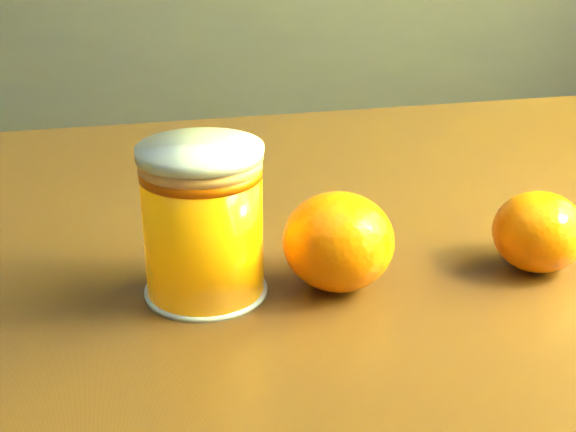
{
  "coord_description": "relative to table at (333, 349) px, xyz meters",
  "views": [
    {
      "loc": [
        0.88,
        -0.46,
        0.94
      ],
      "look_at": [
        0.89,
        -0.01,
        0.75
      ],
      "focal_mm": 50.0,
      "sensor_mm": 36.0,
      "label": 1
    }
  ],
  "objects": [
    {
      "name": "table",
      "position": [
        0.0,
        0.0,
        0.0
      ],
      "size": [
        1.05,
        0.83,
        0.7
      ],
      "rotation": [
        0.0,
        0.0,
        0.21
      ],
      "color": "#573315",
      "rests_on": "ground"
    },
    {
      "name": "juice_glass",
      "position": [
        -0.09,
        -0.07,
        0.14
      ],
      "size": [
        0.07,
        0.07,
        0.09
      ],
      "rotation": [
        0.0,
        0.0,
        -0.05
      ],
      "color": "#FF8F05",
      "rests_on": "table"
    },
    {
      "name": "orange_front",
      "position": [
        -0.0,
        -0.07,
        0.12
      ],
      "size": [
        0.09,
        0.09,
        0.06
      ],
      "primitive_type": "ellipsoid",
      "rotation": [
        0.0,
        0.0,
        0.41
      ],
      "color": "orange",
      "rests_on": "table"
    },
    {
      "name": "orange_back",
      "position": [
        0.13,
        -0.04,
        0.12
      ],
      "size": [
        0.07,
        0.07,
        0.05
      ],
      "primitive_type": "ellipsoid",
      "rotation": [
        0.0,
        0.0,
        0.18
      ],
      "color": "orange",
      "rests_on": "table"
    }
  ]
}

